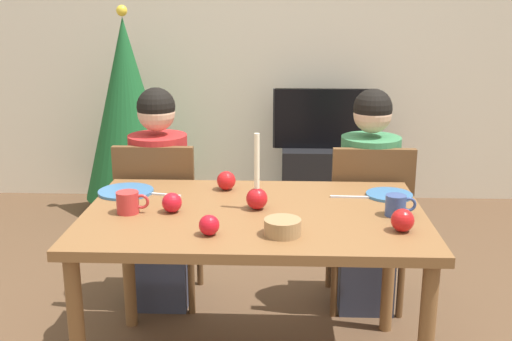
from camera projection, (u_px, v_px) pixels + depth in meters
back_wall at (268, 38)px, 4.90m from camera, size 6.40×0.10×2.60m
dining_table at (254, 230)px, 2.56m from camera, size 1.40×0.90×0.75m
chair_left at (159, 215)px, 3.21m from camera, size 0.40×0.40×0.90m
chair_right at (368, 218)px, 3.17m from camera, size 0.40×0.40×0.90m
person_left_child at (160, 202)px, 3.22m from camera, size 0.30×0.30×1.17m
person_right_child at (368, 205)px, 3.18m from camera, size 0.30×0.30×1.17m
tv_stand at (322, 177)px, 4.87m from camera, size 0.64×0.40×0.48m
tv at (324, 119)px, 4.75m from camera, size 0.79×0.05×0.46m
christmas_tree at (127, 109)px, 4.59m from camera, size 0.68×0.68×1.56m
candle_centerpiece at (257, 194)px, 2.55m from camera, size 0.09×0.09×0.32m
plate_left at (126, 191)px, 2.79m from camera, size 0.25×0.25×0.01m
plate_right at (389, 195)px, 2.74m from camera, size 0.20×0.20×0.01m
mug_left at (128, 202)px, 2.51m from camera, size 0.13×0.09×0.09m
mug_right at (396, 205)px, 2.48m from camera, size 0.12×0.08×0.09m
fork_left at (162, 194)px, 2.75m from camera, size 0.18×0.06×0.01m
fork_right at (351, 197)px, 2.71m from camera, size 0.18×0.02×0.01m
bowl_walnuts at (283, 227)px, 2.28m from camera, size 0.14×0.14×0.06m
apple_near_candle at (209, 225)px, 2.28m from camera, size 0.08×0.08×0.08m
apple_by_left_plate at (226, 181)px, 2.82m from camera, size 0.09×0.09×0.09m
apple_by_right_mug at (172, 203)px, 2.52m from camera, size 0.08×0.08×0.08m
apple_far_edge at (403, 220)px, 2.31m from camera, size 0.09×0.09×0.09m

